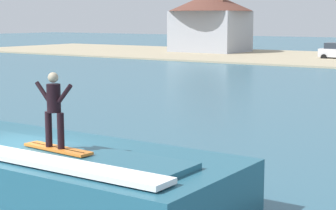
{
  "coord_description": "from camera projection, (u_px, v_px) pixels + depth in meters",
  "views": [
    {
      "loc": [
        10.94,
        -9.51,
        4.45
      ],
      "look_at": [
        0.64,
        5.65,
        1.73
      ],
      "focal_mm": 62.16,
      "sensor_mm": 36.0,
      "label": 1
    }
  ],
  "objects": [
    {
      "name": "surfer",
      "position": [
        54.0,
        106.0,
        13.34
      ],
      "size": [
        1.15,
        0.32,
        1.76
      ],
      "color": "black",
      "rests_on": "surfboard"
    },
    {
      "name": "house_with_chimney",
      "position": [
        210.0,
        18.0,
        75.71
      ],
      "size": [
        11.02,
        11.02,
        8.03
      ],
      "color": "#9EA3AD",
      "rests_on": "ground_plane"
    },
    {
      "name": "wave_crest",
      "position": [
        51.0,
        172.0,
        14.43
      ],
      "size": [
        9.67,
        3.97,
        1.43
      ],
      "color": "#265C70",
      "rests_on": "ground_plane"
    },
    {
      "name": "surfboard",
      "position": [
        58.0,
        149.0,
        13.51
      ],
      "size": [
        2.01,
        0.54,
        0.06
      ],
      "color": "orange",
      "rests_on": "wave_crest"
    },
    {
      "name": "ground_plane",
      "position": [
        20.0,
        199.0,
        14.52
      ],
      "size": [
        260.0,
        260.0,
        0.0
      ],
      "primitive_type": "plane",
      "color": "#325F73"
    }
  ]
}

